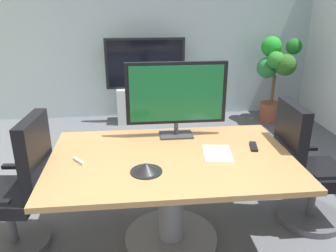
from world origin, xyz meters
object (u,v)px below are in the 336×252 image
wall_display_unit (146,94)px  potted_plant (275,70)px  office_chair_left (19,197)px  office_chair_right (305,175)px  remote_control (254,147)px  conference_phone (146,168)px  tv_monitor (176,95)px  conference_table (171,180)px

wall_display_unit → potted_plant: 2.01m
wall_display_unit → office_chair_left: bearing=-111.1°
potted_plant → wall_display_unit: bearing=173.4°
office_chair_right → wall_display_unit: size_ratio=0.83×
potted_plant → remote_control: (-1.22, -2.56, -0.06)m
office_chair_left → conference_phone: (0.97, -0.26, 0.33)m
office_chair_right → tv_monitor: 1.29m
tv_monitor → remote_control: 0.75m
conference_phone → remote_control: conference_phone is taller
potted_plant → remote_control: bearing=-115.6°
conference_table → tv_monitor: (0.09, 0.41, 0.56)m
remote_control → potted_plant: bearing=77.3°
tv_monitor → potted_plant: 2.89m
conference_phone → office_chair_right: bearing=14.7°
tv_monitor → wall_display_unit: bearing=93.7°
conference_phone → remote_control: bearing=19.8°
office_chair_left → remote_control: size_ratio=6.41×
wall_display_unit → conference_phone: wall_display_unit is taller
office_chair_left → office_chair_right: (2.33, 0.09, 0.00)m
office_chair_right → conference_phone: bearing=105.8°
office_chair_left → office_chair_right: bearing=97.7°
tv_monitor → potted_plant: tv_monitor is taller
office_chair_right → remote_control: office_chair_right is taller
office_chair_left → conference_table: bearing=93.4°
tv_monitor → potted_plant: bearing=51.1°
wall_display_unit → potted_plant: (1.96, -0.23, 0.38)m
wall_display_unit → potted_plant: size_ratio=0.99×
office_chair_left → tv_monitor: size_ratio=1.30×
conference_table → tv_monitor: 0.70m
tv_monitor → wall_display_unit: size_ratio=0.64×
tv_monitor → remote_control: size_ratio=4.94×
remote_control → office_chair_left: bearing=-165.5°
wall_display_unit → remote_control: (0.74, -2.79, 0.32)m
conference_table → remote_control: remote_control is taller
wall_display_unit → conference_phone: (-0.13, -3.10, 0.35)m
office_chair_left → wall_display_unit: size_ratio=0.83×
conference_table → office_chair_left: office_chair_left is taller
office_chair_right → conference_phone: size_ratio=4.95×
office_chair_left → conference_phone: bearing=80.2°
office_chair_right → tv_monitor: (-1.08, 0.27, 0.66)m
tv_monitor → conference_phone: tv_monitor is taller
wall_display_unit → office_chair_right: bearing=-65.7°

